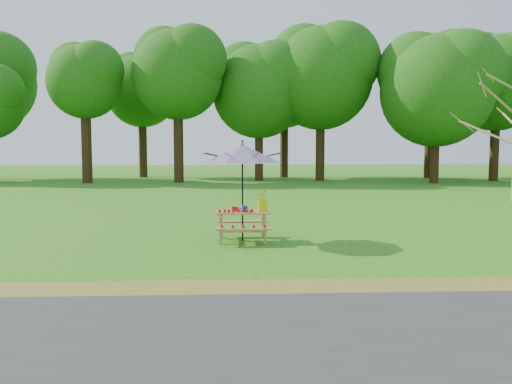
{
  "coord_description": "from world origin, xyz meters",
  "views": [
    {
      "loc": [
        -3.75,
        -9.86,
        2.03
      ],
      "look_at": [
        -3.26,
        1.16,
        1.1
      ],
      "focal_mm": 35.0,
      "sensor_mm": 36.0,
      "label": 1
    }
  ],
  "objects": [
    {
      "name": "drygrass_strip",
      "position": [
        0.0,
        -2.8,
        0.0
      ],
      "size": [
        120.0,
        1.2,
        0.01
      ],
      "primitive_type": "cube",
      "color": "olive",
      "rests_on": "ground"
    },
    {
      "name": "treeline",
      "position": [
        0.0,
        22.0,
        8.0
      ],
      "size": [
        60.0,
        12.0,
        16.0
      ],
      "primitive_type": null,
      "color": "#1F530E",
      "rests_on": "ground"
    },
    {
      "name": "tomatoes_row",
      "position": [
        -3.71,
        0.98,
        0.71
      ],
      "size": [
        0.77,
        0.13,
        0.07
      ],
      "primitive_type": null,
      "color": "red",
      "rests_on": "picnic_table"
    },
    {
      "name": "flower_bucket",
      "position": [
        -3.11,
        1.12,
        0.92
      ],
      "size": [
        0.37,
        0.35,
        0.47
      ],
      "color": "#D7D00B",
      "rests_on": "picnic_table"
    },
    {
      "name": "picnic_table",
      "position": [
        -3.56,
        1.16,
        0.33
      ],
      "size": [
        1.2,
        1.32,
        0.67
      ],
      "color": "#A38249",
      "rests_on": "ground"
    },
    {
      "name": "produce_bins",
      "position": [
        -3.6,
        1.19,
        0.72
      ],
      "size": [
        0.35,
        0.41,
        0.13
      ],
      "color": "red",
      "rests_on": "picnic_table"
    },
    {
      "name": "ground",
      "position": [
        0.0,
        0.0,
        0.0
      ],
      "size": [
        120.0,
        120.0,
        0.0
      ],
      "primitive_type": "plane",
      "color": "#266C14",
      "rests_on": "ground"
    },
    {
      "name": "patio_umbrella",
      "position": [
        -3.56,
        1.16,
        1.95
      ],
      "size": [
        2.45,
        2.45,
        2.25
      ],
      "color": "black",
      "rests_on": "ground"
    }
  ]
}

